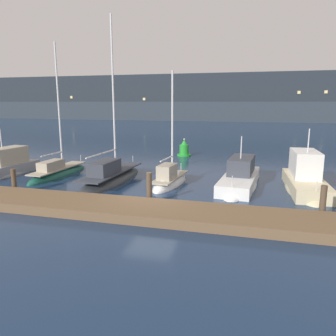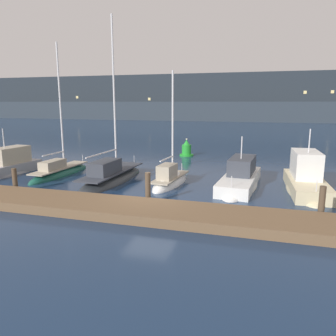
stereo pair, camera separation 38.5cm
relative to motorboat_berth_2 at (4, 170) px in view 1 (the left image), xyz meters
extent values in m
plane|color=#192D4C|center=(12.47, -3.77, -0.36)|extent=(400.00, 400.00, 0.00)
cube|color=brown|center=(12.47, -5.62, -0.13)|extent=(40.40, 2.80, 0.45)
cylinder|color=#4C3D2D|center=(4.22, -3.97, 0.36)|extent=(0.28, 0.28, 1.45)
cylinder|color=#4C3D2D|center=(12.47, -3.97, 0.48)|extent=(0.28, 0.28, 1.69)
cylinder|color=#4C3D2D|center=(20.72, -3.97, 0.42)|extent=(0.28, 0.28, 1.56)
ellipsoid|color=gray|center=(-0.01, -0.11, -0.36)|extent=(2.58, 6.38, 1.04)
cube|color=gray|center=(-0.01, -0.11, 0.02)|extent=(2.36, 5.74, 0.75)
cube|color=#A39984|center=(0.05, 0.51, 0.99)|extent=(1.61, 2.85, 1.20)
cube|color=black|center=(0.16, 1.74, 1.17)|extent=(1.22, 0.35, 0.54)
cylinder|color=silver|center=(0.00, 0.01, 2.29)|extent=(0.07, 0.07, 1.40)
ellipsoid|color=#195647|center=(3.97, 0.85, -0.36)|extent=(1.70, 6.54, 1.13)
cube|color=#A39984|center=(3.97, 0.85, 0.18)|extent=(1.43, 5.50, 0.08)
cube|color=#A39984|center=(3.94, 0.07, 0.53)|extent=(0.95, 2.11, 0.63)
cylinder|color=silver|center=(3.99, 1.37, 4.56)|extent=(0.12, 0.12, 8.76)
cylinder|color=silver|center=(3.94, 0.23, 1.30)|extent=(0.18, 2.28, 0.09)
cylinder|color=silver|center=(4.08, 3.84, 0.43)|extent=(0.04, 0.04, 0.50)
ellipsoid|color=#2D3338|center=(8.45, 0.18, -0.36)|extent=(2.23, 8.02, 1.17)
cube|color=#333842|center=(8.45, 0.18, 0.31)|extent=(1.87, 6.74, 0.08)
cube|color=#333842|center=(8.42, -0.77, 0.77)|extent=(1.26, 2.58, 0.84)
cylinder|color=silver|center=(8.47, 0.82, 5.31)|extent=(0.12, 0.12, 10.00)
cylinder|color=silver|center=(8.41, -1.06, 1.71)|extent=(0.21, 3.76, 0.09)
cylinder|color=silver|center=(8.57, 3.84, 0.56)|extent=(0.04, 0.04, 0.50)
ellipsoid|color=white|center=(12.43, 0.48, -0.36)|extent=(1.87, 5.11, 1.28)
cube|color=#A39984|center=(12.43, 0.48, 0.11)|extent=(1.57, 4.29, 0.08)
cube|color=#A39984|center=(12.37, -0.12, 0.59)|extent=(1.00, 1.67, 0.88)
cylinder|color=silver|center=(12.46, 0.88, 3.45)|extent=(0.12, 0.12, 6.68)
cylinder|color=silver|center=(12.37, -0.17, 1.42)|extent=(0.27, 2.11, 0.09)
cylinder|color=silver|center=(12.62, 2.77, 0.36)|extent=(0.04, 0.04, 0.50)
ellipsoid|color=white|center=(16.79, 1.07, -0.36)|extent=(2.67, 7.36, 1.17)
cube|color=white|center=(16.79, 1.07, 0.00)|extent=(2.45, 6.62, 0.72)
cube|color=#333842|center=(16.85, 1.79, 0.88)|extent=(1.67, 3.28, 1.03)
cube|color=black|center=(16.98, 3.23, 1.03)|extent=(1.25, 0.32, 0.47)
cylinder|color=silver|center=(16.80, 1.22, 2.09)|extent=(0.07, 0.07, 1.40)
cylinder|color=silver|center=(16.54, -1.94, 0.66)|extent=(0.04, 0.04, 0.60)
ellipsoid|color=beige|center=(20.66, 1.01, -0.36)|extent=(2.45, 6.79, 1.03)
cube|color=beige|center=(20.66, 1.01, 0.01)|extent=(2.25, 6.12, 0.75)
cube|color=silver|center=(20.63, 1.68, 1.18)|extent=(1.59, 3.01, 1.57)
cube|color=black|center=(20.57, 3.02, 1.41)|extent=(1.30, 0.35, 0.70)
cylinder|color=silver|center=(20.66, 1.14, 2.65)|extent=(0.07, 0.07, 1.38)
cylinder|color=silver|center=(20.79, -1.80, 0.69)|extent=(0.04, 0.04, 0.60)
cylinder|color=green|center=(10.87, 11.92, -0.28)|extent=(1.36, 1.36, 0.16)
cylinder|color=green|center=(10.87, 11.92, 0.27)|extent=(0.91, 0.91, 0.94)
cone|color=green|center=(10.87, 11.92, 0.99)|extent=(0.63, 0.63, 0.50)
sphere|color=#F9EAB7|center=(10.87, 11.92, 1.29)|extent=(0.16, 0.16, 0.16)
cube|color=#232B33|center=(12.47, 86.53, 6.43)|extent=(240.00, 16.00, 13.58)
cube|color=#2C363F|center=(2.67, 76.53, 2.33)|extent=(144.00, 10.00, 5.37)
cube|color=#F4DB8C|center=(35.34, 78.48, 7.59)|extent=(0.80, 0.10, 0.80)
cube|color=#F4DB8C|center=(24.21, 78.48, 4.62)|extent=(0.80, 0.10, 0.80)
cube|color=#F4DB8C|center=(28.57, 78.48, 7.51)|extent=(0.80, 0.10, 0.80)
cube|color=#F4DB8C|center=(-41.47, 78.48, 6.48)|extent=(0.80, 0.10, 0.80)
cube|color=#F4DB8C|center=(-16.25, 78.48, 5.83)|extent=(0.80, 0.10, 0.80)
camera|label=1|loc=(17.62, -19.47, 4.85)|focal=35.00mm
camera|label=2|loc=(17.99, -19.37, 4.85)|focal=35.00mm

